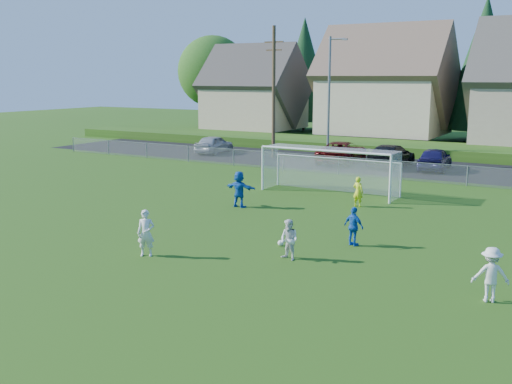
# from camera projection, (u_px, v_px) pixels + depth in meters

# --- Properties ---
(ground) EXTENTS (160.00, 160.00, 0.00)m
(ground) POSITION_uv_depth(u_px,v_px,m) (130.00, 276.00, 19.01)
(ground) COLOR #193D0C
(ground) RESTS_ON ground
(asphalt_lot) EXTENTS (60.00, 60.00, 0.00)m
(asphalt_lot) POSITION_uv_depth(u_px,v_px,m) (394.00, 166.00, 42.34)
(asphalt_lot) COLOR black
(asphalt_lot) RESTS_ON ground
(grass_embankment) EXTENTS (70.00, 6.00, 0.80)m
(grass_embankment) POSITION_uv_depth(u_px,v_px,m) (423.00, 150.00, 48.63)
(grass_embankment) COLOR #1E420F
(grass_embankment) RESTS_ON ground
(soccer_ball) EXTENTS (0.22, 0.22, 0.22)m
(soccer_ball) POSITION_uv_depth(u_px,v_px,m) (281.00, 243.00, 22.43)
(soccer_ball) COLOR white
(soccer_ball) RESTS_ON ground
(player_white_a) EXTENTS (0.72, 0.64, 1.66)m
(player_white_a) POSITION_uv_depth(u_px,v_px,m) (146.00, 233.00, 21.04)
(player_white_a) COLOR silver
(player_white_a) RESTS_ON ground
(player_white_b) EXTENTS (0.81, 0.70, 1.42)m
(player_white_b) POSITION_uv_depth(u_px,v_px,m) (289.00, 240.00, 20.64)
(player_white_b) COLOR silver
(player_white_b) RESTS_ON ground
(player_white_c) EXTENTS (1.16, 0.88, 1.58)m
(player_white_c) POSITION_uv_depth(u_px,v_px,m) (491.00, 275.00, 16.75)
(player_white_c) COLOR silver
(player_white_c) RESTS_ON ground
(player_blue_a) EXTENTS (0.93, 0.61, 1.48)m
(player_blue_a) POSITION_uv_depth(u_px,v_px,m) (354.00, 226.00, 22.35)
(player_blue_a) COLOR #1350B5
(player_blue_a) RESTS_ON ground
(player_blue_b) EXTENTS (1.66, 0.60, 1.76)m
(player_blue_b) POSITION_uv_depth(u_px,v_px,m) (239.00, 189.00, 28.98)
(player_blue_b) COLOR #1350B5
(player_blue_b) RESTS_ON ground
(goalkeeper) EXTENTS (0.59, 0.44, 1.47)m
(goalkeeper) POSITION_uv_depth(u_px,v_px,m) (358.00, 192.00, 29.11)
(goalkeeper) COLOR #D4E81B
(goalkeeper) RESTS_ON ground
(car_a) EXTENTS (2.17, 4.50, 1.48)m
(car_a) POSITION_uv_depth(u_px,v_px,m) (214.00, 144.00, 49.42)
(car_a) COLOR #A8ABB0
(car_a) RESTS_ON ground
(car_c) EXTENTS (3.30, 6.03, 1.60)m
(car_c) POSITION_uv_depth(u_px,v_px,m) (342.00, 152.00, 43.73)
(car_c) COLOR #4F0909
(car_c) RESTS_ON ground
(car_d) EXTENTS (2.31, 5.47, 1.57)m
(car_d) POSITION_uv_depth(u_px,v_px,m) (391.00, 156.00, 41.98)
(car_d) COLOR black
(car_d) RESTS_ON ground
(car_e) EXTENTS (2.16, 4.64, 1.54)m
(car_e) POSITION_uv_depth(u_px,v_px,m) (435.00, 159.00, 40.50)
(car_e) COLOR #151241
(car_e) RESTS_ON ground
(soccer_goal) EXTENTS (7.42, 1.90, 2.50)m
(soccer_goal) POSITION_uv_depth(u_px,v_px,m) (331.00, 163.00, 32.32)
(soccer_goal) COLOR white
(soccer_goal) RESTS_ON ground
(chainlink_fence) EXTENTS (52.06, 0.06, 1.20)m
(chainlink_fence) POSITION_uv_depth(u_px,v_px,m) (368.00, 168.00, 37.55)
(chainlink_fence) COLOR gray
(chainlink_fence) RESTS_ON ground
(streetlight) EXTENTS (1.38, 0.18, 9.00)m
(streetlight) POSITION_uv_depth(u_px,v_px,m) (330.00, 97.00, 42.34)
(streetlight) COLOR slate
(streetlight) RESTS_ON ground
(utility_pole) EXTENTS (1.60, 0.26, 10.00)m
(utility_pole) POSITION_uv_depth(u_px,v_px,m) (274.00, 91.00, 45.63)
(utility_pole) COLOR #473321
(utility_pole) RESTS_ON ground
(houses_row) EXTENTS (53.90, 11.45, 13.27)m
(houses_row) POSITION_uv_depth(u_px,v_px,m) (472.00, 64.00, 52.67)
(houses_row) COLOR tan
(houses_row) RESTS_ON ground
(tree_row) EXTENTS (65.98, 12.36, 13.80)m
(tree_row) POSITION_uv_depth(u_px,v_px,m) (474.00, 70.00, 58.53)
(tree_row) COLOR #382616
(tree_row) RESTS_ON ground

